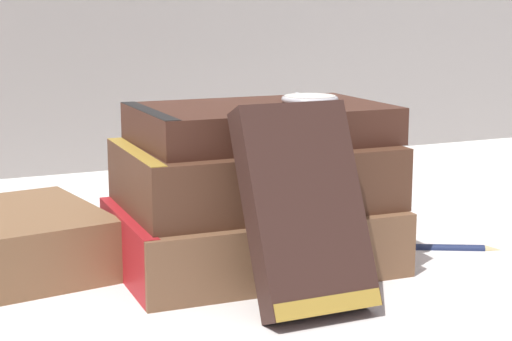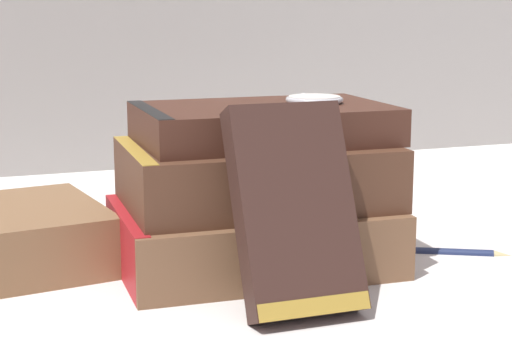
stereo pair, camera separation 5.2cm
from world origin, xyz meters
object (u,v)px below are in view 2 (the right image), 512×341
Objects in this scene: book_flat_top at (257,124)px; reading_glasses at (169,227)px; book_flat_bottom at (246,236)px; pocket_watch at (314,100)px; fountain_pen at (433,248)px; book_leaning_front at (295,217)px; book_flat_middle at (250,174)px.

reading_glasses is (-0.04, 0.12, -0.11)m from book_flat_top.
book_flat_bottom is 0.09m from book_flat_top.
pocket_watch is (0.05, -0.00, 0.02)m from book_flat_top.
fountain_pen is at bearing -4.95° from book_flat_bottom.
book_flat_top is 1.41× the size of book_leaning_front.
book_flat_middle is 0.04m from book_flat_top.
book_flat_bottom is 4.37× the size of pocket_watch.
book_flat_top reaches higher than book_flat_bottom.
book_flat_bottom is 1.09× the size of book_flat_top.
fountain_pen is at bearing -16.54° from reading_glasses.
pocket_watch is at bearing -170.23° from fountain_pen.
book_leaning_front is (-0.00, -0.11, 0.04)m from book_flat_bottom.
reading_glasses is at bearing 127.24° from pocket_watch.
fountain_pen is (0.19, -0.16, 0.00)m from reading_glasses.
book_flat_bottom is 1.54× the size of book_leaning_front.
book_flat_middle is at bearing -161.10° from fountain_pen.
book_leaning_front reaches higher than reading_glasses.
reading_glasses is at bearing 111.08° from book_flat_top.
book_flat_middle is 0.18m from fountain_pen.
book_flat_bottom is at bearing -159.47° from fountain_pen.
book_leaning_front reaches higher than book_flat_top.
book_flat_bottom is 0.17m from fountain_pen.
book_flat_middle is 1.49× the size of book_leaning_front.
book_flat_middle is 1.06× the size of book_flat_top.
book_flat_top is at bearing -47.86° from reading_glasses.
reading_glasses is at bearing 107.33° from book_flat_middle.
reading_glasses is 0.25m from fountain_pen.
pocket_watch is 0.20m from reading_glasses.
book_flat_middle is 0.16m from reading_glasses.
book_leaning_front is at bearing -118.86° from pocket_watch.
pocket_watch is (0.06, 0.01, 0.06)m from book_flat_middle.
pocket_watch is 0.52× the size of reading_glasses.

